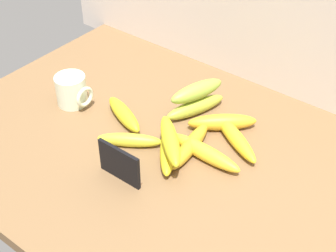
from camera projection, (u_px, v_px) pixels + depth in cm
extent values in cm
cube|color=brown|center=(163.00, 156.00, 114.66)|extent=(110.00, 76.00, 3.00)
cube|color=black|center=(119.00, 164.00, 104.22)|extent=(11.00, 0.80, 8.40)
cube|color=#8A6444|center=(123.00, 175.00, 107.15)|extent=(9.90, 1.20, 0.60)
cylinder|color=silver|center=(71.00, 90.00, 126.09)|extent=(7.91, 7.91, 8.04)
torus|color=silver|center=(85.00, 97.00, 123.72)|extent=(1.00, 5.50, 5.50)
ellipsoid|color=gold|center=(222.00, 122.00, 118.90)|extent=(15.34, 14.07, 4.06)
ellipsoid|color=gold|center=(124.00, 114.00, 121.62)|extent=(15.94, 9.52, 3.74)
ellipsoid|color=yellow|center=(169.00, 147.00, 112.12)|extent=(13.51, 16.89, 3.62)
ellipsoid|color=yellow|center=(205.00, 152.00, 110.62)|extent=(19.29, 4.46, 3.66)
ellipsoid|color=yellow|center=(235.00, 137.00, 114.86)|extent=(17.95, 12.53, 3.47)
ellipsoid|color=gold|center=(190.00, 146.00, 112.57)|extent=(6.35, 18.07, 3.51)
ellipsoid|color=#A6B435|center=(195.00, 107.00, 123.86)|extent=(9.57, 17.22, 3.84)
ellipsoid|color=yellow|center=(130.00, 140.00, 114.29)|extent=(14.70, 10.90, 3.25)
ellipsoid|color=yellow|center=(170.00, 140.00, 108.37)|extent=(14.92, 14.45, 3.60)
ellipsoid|color=#92B53C|center=(197.00, 91.00, 122.34)|extent=(8.79, 15.97, 4.24)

